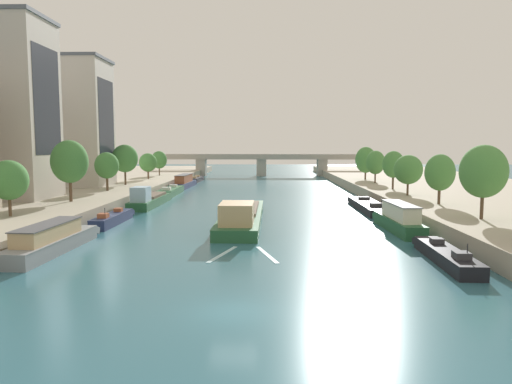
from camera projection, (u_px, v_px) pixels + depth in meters
name	position (u px, v px, depth m)	size (l,w,h in m)	color
ground_plane	(233.00, 312.00, 25.12)	(400.00, 400.00, 0.00)	#2D6070
quay_left	(48.00, 192.00, 80.63)	(36.00, 170.00, 1.77)	#A89E89
quay_right	(470.00, 193.00, 78.87)	(36.00, 170.00, 1.77)	#A89E89
barge_midriver	(242.00, 216.00, 53.16)	(4.62, 24.74, 3.24)	#235633
wake_behind_barge	(245.00, 254.00, 38.25)	(5.60, 5.90, 0.03)	#A0CCD6
moored_boat_left_far	(52.00, 240.00, 38.98)	(2.94, 13.60, 2.51)	gray
moored_boat_left_midway	(113.00, 218.00, 53.35)	(1.90, 10.80, 2.23)	#1E284C
moored_boat_left_downstream	(149.00, 199.00, 69.10)	(3.11, 15.91, 3.20)	#235633
moored_boat_left_upstream	(171.00, 191.00, 85.30)	(2.78, 13.63, 2.27)	#235633
moored_boat_left_gap_after	(184.00, 182.00, 99.69)	(2.86, 15.00, 2.79)	#1E284C
moored_boat_left_second	(196.00, 179.00, 116.28)	(2.52, 12.33, 2.15)	black
moored_boat_right_upstream	(445.00, 255.00, 35.74)	(2.29, 11.53, 2.13)	black
moored_boat_right_far	(399.00, 219.00, 48.72)	(2.62, 12.31, 2.95)	#235633
moored_boat_right_gap_after	(369.00, 206.00, 65.23)	(3.25, 16.89, 2.10)	black
tree_left_far	(9.00, 180.00, 46.81)	(3.76, 3.76, 5.61)	brown
tree_left_midway	(70.00, 162.00, 59.15)	(4.55, 4.55, 7.73)	brown
tree_left_third	(107.00, 166.00, 73.58)	(3.71, 3.71, 6.01)	brown
tree_left_past_mid	(125.00, 159.00, 84.94)	(4.65, 4.65, 7.23)	brown
tree_left_distant	(148.00, 163.00, 99.45)	(3.73, 3.73, 5.45)	brown
tree_left_end_of_row	(159.00, 160.00, 111.70)	(3.66, 3.66, 5.76)	brown
tree_right_second	(483.00, 171.00, 44.94)	(4.39, 4.39, 7.13)	brown
tree_right_midway	(440.00, 173.00, 56.56)	(3.55, 3.55, 6.04)	brown
tree_right_past_mid	(408.00, 170.00, 66.72)	(4.00, 4.00, 5.74)	brown
tree_right_third	(393.00, 164.00, 76.26)	(3.51, 3.51, 6.19)	brown
tree_right_end_of_row	(376.00, 162.00, 89.14)	(3.54, 3.54, 6.11)	brown
tree_right_distant	(366.00, 160.00, 98.19)	(4.28, 4.28, 6.81)	brown
building_left_corner	(1.00, 108.00, 62.22)	(12.85, 9.43, 23.85)	#BCB2A8
building_left_far_end	(65.00, 122.00, 81.84)	(15.10, 9.73, 22.07)	#BCB2A8
bridge_far	(261.00, 162.00, 138.11)	(59.40, 4.40, 6.33)	#9E998E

